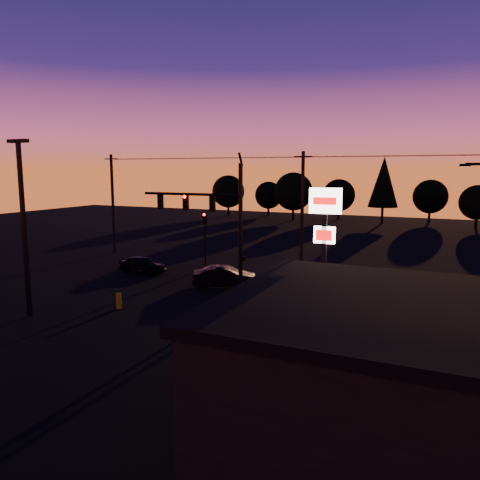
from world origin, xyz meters
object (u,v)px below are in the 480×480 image
object	(u,v)px
secondary_signal	(205,232)
bollard	(119,301)
pylon_sign	(325,228)
parking_lot_light	(23,216)
traffic_signal_mast	(216,217)
car_mid	(225,277)
car_right	(344,277)
suv_parked	(346,348)
car_left	(142,264)

from	to	relation	value
secondary_signal	bollard	world-z (taller)	secondary_signal
pylon_sign	bollard	bearing A→B (deg)	-172.68
parking_lot_light	bollard	xyz separation A→B (m)	(3.37, 3.07, -4.84)
traffic_signal_mast	parking_lot_light	xyz separation A→B (m)	(-7.40, -6.99, 0.33)
secondary_signal	car_mid	xyz separation A→B (m)	(4.10, -4.68, -2.17)
car_right	traffic_signal_mast	bearing A→B (deg)	-49.83
secondary_signal	suv_parked	world-z (taller)	secondary_signal
car_left	car_right	xyz separation A→B (m)	(14.64, 2.00, 0.04)
secondary_signal	car_left	xyz separation A→B (m)	(-3.50, -3.39, -2.24)
car_mid	traffic_signal_mast	bearing A→B (deg)	173.66
car_mid	car_right	world-z (taller)	car_mid
car_left	suv_parked	world-z (taller)	suv_parked
traffic_signal_mast	car_right	xyz separation A→B (m)	(6.24, 6.10, -4.27)
car_left	car_right	distance (m)	14.78
car_left	car_right	size ratio (longest dim) A/B	0.80
secondary_signal	parking_lot_light	distance (m)	14.90
traffic_signal_mast	pylon_sign	size ratio (longest dim) A/B	1.26
car_left	suv_parked	distance (m)	20.15
car_mid	secondary_signal	bearing A→B (deg)	18.90
traffic_signal_mast	parking_lot_light	bearing A→B (deg)	-136.63
traffic_signal_mast	car_left	size ratio (longest dim) A/B	2.33
car_left	car_right	bearing A→B (deg)	-79.03
bollard	suv_parked	xyz separation A→B (m)	(13.05, -2.11, 0.20)
secondary_signal	car_left	bearing A→B (deg)	-135.89
car_left	pylon_sign	bearing A→B (deg)	-109.86
pylon_sign	parking_lot_light	bearing A→B (deg)	-162.77
traffic_signal_mast	pylon_sign	bearing A→B (deg)	-19.36
traffic_signal_mast	secondary_signal	distance (m)	9.19
car_left	car_right	world-z (taller)	car_right
car_left	parking_lot_light	bearing A→B (deg)	-171.67
pylon_sign	car_mid	world-z (taller)	pylon_sign
traffic_signal_mast	suv_parked	bearing A→B (deg)	-33.81
pylon_sign	car_mid	distance (m)	10.41
suv_parked	parking_lot_light	bearing A→B (deg)	162.66
pylon_sign	bollard	distance (m)	12.08
traffic_signal_mast	car_right	bearing A→B (deg)	44.34
traffic_signal_mast	car_mid	bearing A→B (deg)	105.96
car_right	suv_parked	bearing A→B (deg)	8.71
car_right	car_mid	bearing A→B (deg)	-69.16
traffic_signal_mast	suv_parked	world-z (taller)	traffic_signal_mast
parking_lot_light	suv_parked	xyz separation A→B (m)	(16.42, 0.95, -4.64)
bollard	pylon_sign	bearing A→B (deg)	7.32
traffic_signal_mast	pylon_sign	world-z (taller)	traffic_signal_mast
parking_lot_light	car_left	xyz separation A→B (m)	(-1.00, 11.10, -4.64)
secondary_signal	car_left	distance (m)	5.36
secondary_signal	bollard	bearing A→B (deg)	-85.64
car_mid	suv_parked	size ratio (longest dim) A/B	0.92
traffic_signal_mast	suv_parked	distance (m)	11.68
secondary_signal	pylon_sign	world-z (taller)	pylon_sign
secondary_signal	car_left	size ratio (longest dim) A/B	1.18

